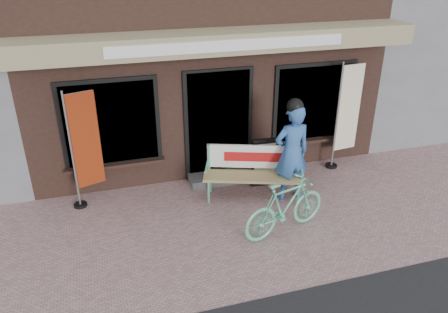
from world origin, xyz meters
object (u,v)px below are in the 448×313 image
object	(u,v)px
person	(292,151)
menu_stand	(264,162)
bicycle	(285,207)
nobori_red	(84,147)
bench	(254,168)
nobori_cream	(346,114)

from	to	relation	value
person	menu_stand	xyz separation A→B (m)	(-0.28, 0.57, -0.44)
bicycle	nobori_red	size ratio (longest dim) A/B	0.73
nobori_red	menu_stand	world-z (taller)	nobori_red
menu_stand	bench	bearing A→B (deg)	-132.84
nobori_cream	menu_stand	world-z (taller)	nobori_cream
person	menu_stand	bearing A→B (deg)	115.75
bicycle	menu_stand	size ratio (longest dim) A/B	1.62
nobori_cream	bench	bearing A→B (deg)	-170.20
bench	menu_stand	xyz separation A→B (m)	(0.34, 0.33, -0.08)
bicycle	nobori_red	world-z (taller)	nobori_red
bench	person	bearing A→B (deg)	-1.55
bench	nobori_red	size ratio (longest dim) A/B	0.86
bench	menu_stand	size ratio (longest dim) A/B	1.91
bench	person	size ratio (longest dim) A/B	0.97
bicycle	bench	bearing A→B (deg)	-11.24
bench	bicycle	xyz separation A→B (m)	(0.10, -1.22, -0.10)
nobori_cream	menu_stand	bearing A→B (deg)	-176.84
bench	nobori_cream	bearing A→B (deg)	36.16
person	menu_stand	size ratio (longest dim) A/B	1.97
menu_stand	person	bearing A→B (deg)	-60.91
bench	nobori_red	world-z (taller)	nobori_red
nobori_red	menu_stand	xyz separation A→B (m)	(3.21, -0.27, -0.61)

